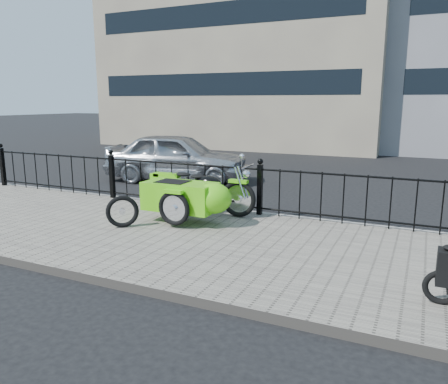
% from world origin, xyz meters
% --- Properties ---
extents(ground, '(120.00, 120.00, 0.00)m').
position_xyz_m(ground, '(0.00, 0.00, 0.00)').
color(ground, black).
rests_on(ground, ground).
extents(sidewalk, '(30.00, 3.80, 0.12)m').
position_xyz_m(sidewalk, '(0.00, -0.50, 0.06)').
color(sidewalk, '#6D665C').
rests_on(sidewalk, ground).
extents(curb, '(30.00, 0.10, 0.12)m').
position_xyz_m(curb, '(0.00, 1.44, 0.06)').
color(curb, gray).
rests_on(curb, ground).
extents(iron_fence, '(14.11, 0.11, 1.08)m').
position_xyz_m(iron_fence, '(0.00, 1.30, 0.59)').
color(iron_fence, black).
rests_on(iron_fence, sidewalk).
extents(building_tan, '(14.00, 8.01, 12.00)m').
position_xyz_m(building_tan, '(-6.00, 15.99, 6.00)').
color(building_tan, tan).
rests_on(building_tan, ground).
extents(motorcycle_sidecar, '(2.28, 1.48, 0.98)m').
position_xyz_m(motorcycle_sidecar, '(-0.91, 0.34, 0.59)').
color(motorcycle_sidecar, black).
rests_on(motorcycle_sidecar, sidewalk).
extents(spare_tire, '(0.48, 0.42, 0.56)m').
position_xyz_m(spare_tire, '(-1.81, -0.53, 0.40)').
color(spare_tire, black).
rests_on(spare_tire, sidewalk).
extents(sedan_car, '(4.29, 2.38, 1.38)m').
position_xyz_m(sedan_car, '(-3.60, 4.28, 0.69)').
color(sedan_car, '#AFB1B6').
rests_on(sedan_car, ground).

